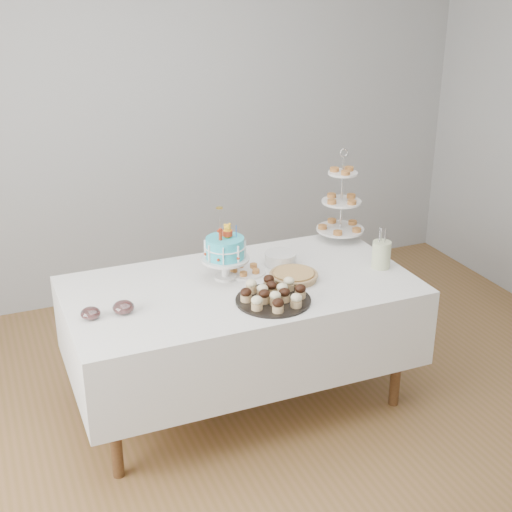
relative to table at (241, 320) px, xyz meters
name	(u,v)px	position (x,y,z in m)	size (l,w,h in m)	color
floor	(261,429)	(0.00, -0.30, -0.54)	(5.00, 5.00, 0.00)	brown
walls	(262,200)	(0.00, -0.30, 0.81)	(5.04, 4.04, 2.70)	#9DA0A2
table	(241,320)	(0.00, 0.00, 0.00)	(1.92, 1.02, 0.77)	silver
birthday_cake	(225,260)	(-0.05, 0.11, 0.34)	(0.27, 0.27, 0.42)	white
cupcake_tray	(273,294)	(0.08, -0.26, 0.27)	(0.40, 0.40, 0.09)	black
pie	(294,276)	(0.30, -0.06, 0.25)	(0.28, 0.28, 0.04)	tan
tiered_stand	(341,202)	(0.84, 0.39, 0.47)	(0.31, 0.31, 0.59)	silver
plate_stack	(281,259)	(0.32, 0.17, 0.26)	(0.19, 0.19, 0.07)	white
pastry_plate	(245,270)	(0.08, 0.13, 0.24)	(0.23, 0.23, 0.03)	white
jam_bowl_a	(91,313)	(-0.84, -0.09, 0.26)	(0.10, 0.10, 0.06)	silver
jam_bowl_b	(123,307)	(-0.67, -0.09, 0.26)	(0.11, 0.11, 0.07)	silver
utensil_pitcher	(381,254)	(0.84, -0.10, 0.31)	(0.12, 0.11, 0.24)	white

